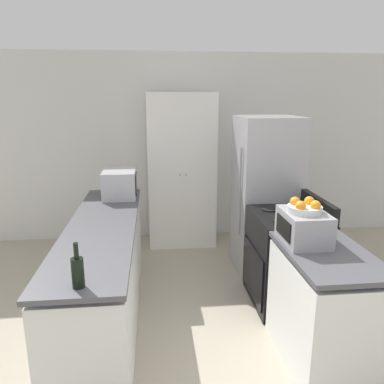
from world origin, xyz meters
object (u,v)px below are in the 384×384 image
object	(u,v)px
refrigerator	(266,195)
wine_bottle	(78,271)
microwave	(120,183)
fruit_bowl	(305,207)
pantry_cabinet	(181,170)
stove	(286,258)
toaster_oven	(304,227)

from	to	relation	value
refrigerator	wine_bottle	bearing A→B (deg)	-130.85
wine_bottle	refrigerator	bearing A→B (deg)	49.15
microwave	fruit_bowl	bearing A→B (deg)	-45.93
pantry_cabinet	microwave	xyz separation A→B (m)	(-0.76, -0.83, 0.03)
pantry_cabinet	fruit_bowl	xyz separation A→B (m)	(0.76, -2.39, 0.17)
pantry_cabinet	wine_bottle	size ratio (longest dim) A/B	7.35
pantry_cabinet	refrigerator	world-z (taller)	pantry_cabinet
stove	fruit_bowl	xyz separation A→B (m)	(-0.14, -0.69, 0.74)
wine_bottle	fruit_bowl	distance (m)	1.69
wine_bottle	fruit_bowl	bearing A→B (deg)	18.60
pantry_cabinet	refrigerator	xyz separation A→B (m)	(0.92, -0.90, -0.13)
refrigerator	toaster_oven	bearing A→B (deg)	-95.85
refrigerator	fruit_bowl	world-z (taller)	refrigerator
stove	wine_bottle	bearing A→B (deg)	-144.85
wine_bottle	stove	bearing A→B (deg)	35.15
microwave	toaster_oven	world-z (taller)	microwave
wine_bottle	toaster_oven	bearing A→B (deg)	18.97
refrigerator	toaster_oven	world-z (taller)	refrigerator
refrigerator	wine_bottle	xyz separation A→B (m)	(-1.75, -2.02, 0.12)
toaster_oven	microwave	bearing A→B (deg)	134.49
pantry_cabinet	wine_bottle	distance (m)	3.04
wine_bottle	toaster_oven	xyz separation A→B (m)	(1.60, 0.55, 0.02)
pantry_cabinet	stove	world-z (taller)	pantry_cabinet
fruit_bowl	microwave	bearing A→B (deg)	134.07
stove	toaster_oven	xyz separation A→B (m)	(-0.13, -0.67, 0.57)
stove	microwave	bearing A→B (deg)	152.08
pantry_cabinet	toaster_oven	size ratio (longest dim) A/B	4.79
pantry_cabinet	wine_bottle	xyz separation A→B (m)	(-0.84, -2.93, -0.02)
toaster_oven	fruit_bowl	bearing A→B (deg)	-120.04
refrigerator	fruit_bowl	xyz separation A→B (m)	(-0.16, -1.49, 0.30)
stove	refrigerator	bearing A→B (deg)	88.81
refrigerator	wine_bottle	world-z (taller)	refrigerator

